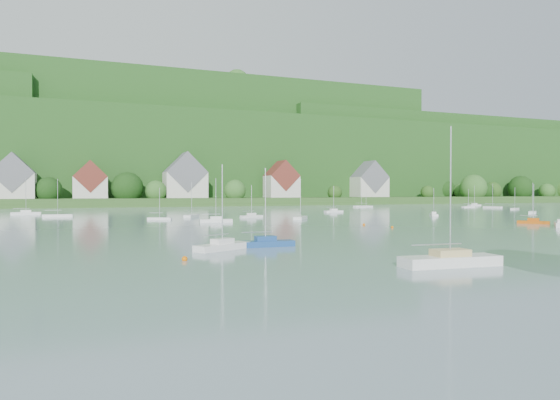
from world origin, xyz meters
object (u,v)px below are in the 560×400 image
Objects in this scene: near_sailboat_1 at (265,242)px; near_sailboat_6 at (222,245)px; near_sailboat_5 at (533,221)px; near_sailboat_2 at (450,259)px.

near_sailboat_6 is at bearing -163.80° from near_sailboat_1.
near_sailboat_1 reaches higher than near_sailboat_5.
near_sailboat_1 is 0.76× the size of near_sailboat_2.
near_sailboat_2 is 1.28× the size of near_sailboat_6.
near_sailboat_2 is 58.23m from near_sailboat_5.
near_sailboat_5 is at bearing 40.84° from near_sailboat_2.
near_sailboat_5 is 0.83× the size of near_sailboat_6.
near_sailboat_2 is 21.04m from near_sailboat_6.
near_sailboat_2 reaches higher than near_sailboat_1.
near_sailboat_5 is at bearing -12.94° from near_sailboat_6.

